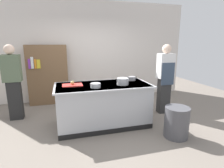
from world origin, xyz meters
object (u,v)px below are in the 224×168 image
Objects in this scene: person_guest at (13,81)px; bookshelf at (48,75)px; onion at (72,83)px; stock_pot at (123,81)px; person_chef at (165,77)px; mixing_bowl at (96,85)px; sauce_pan at (132,78)px; trash_bin at (177,122)px.

person_guest reaches higher than bookshelf.
onion is 1.49m from person_guest.
person_chef reaches higher than stock_pot.
mixing_bowl is at bearing -63.36° from bookshelf.
person_chef is at bearing 18.01° from stock_pot.
person_chef is at bearing 3.42° from sauce_pan.
sauce_pan is 0.14× the size of person_guest.
stock_pot is 1.57× the size of mixing_bowl.
sauce_pan is 2.70m from person_guest.
mixing_bowl is 0.12× the size of bookshelf.
person_chef is at bearing 15.52° from mixing_bowl.
mixing_bowl is at bearing 53.43° from person_guest.
stock_pot is at bearing 62.76° from person_guest.
stock_pot is at bearing -50.12° from bookshelf.
onion is 1.03m from stock_pot.
sauce_pan is 0.40× the size of trash_bin.
mixing_bowl is 0.11× the size of person_chef.
bookshelf is at bearing 108.96° from onion.
bookshelf is at bearing 132.16° from trash_bin.
mixing_bowl is 0.33× the size of trash_bin.
person_guest is 1.01× the size of bookshelf.
sauce_pan is at bearing 72.52° from person_guest.
trash_bin is at bearing -27.44° from onion.
person_chef is 3.57m from person_guest.
bookshelf is (-2.85, 1.52, -0.06)m from person_chef.
person_guest reaches higher than stock_pot.
onion reaches higher than trash_bin.
onion is 2.27m from person_chef.
stock_pot is at bearing -134.59° from sauce_pan.
sauce_pan is 1.04m from mixing_bowl.
person_chef reaches higher than mixing_bowl.
person_chef is at bearing -28.01° from bookshelf.
onion is 1.83m from bookshelf.
person_chef is at bearing 5.35° from onion.
stock_pot reaches higher than mixing_bowl.
bookshelf reaches higher than sauce_pan.
stock_pot is 0.49m from sauce_pan.
stock_pot is at bearing -10.82° from onion.
stock_pot is 0.18× the size of person_chef.
person_chef is 3.23m from bookshelf.
stock_pot is 2.51m from bookshelf.
onion is 0.05× the size of person_guest.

